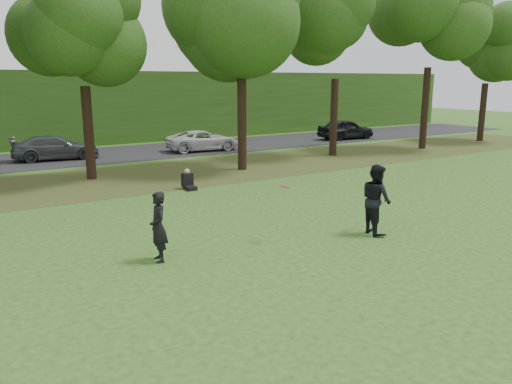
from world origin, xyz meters
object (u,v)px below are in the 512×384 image
at_px(frisbee, 285,187).
at_px(seated_person, 188,182).
at_px(player_right, 376,199).
at_px(player_left, 158,227).

distance_m(frisbee, seated_person, 7.77).
relative_size(player_right, frisbee, 5.72).
bearing_deg(player_left, seated_person, 157.81).
relative_size(player_left, seated_person, 2.10).
distance_m(player_right, seated_person, 8.74).
distance_m(player_left, frisbee, 3.60).
bearing_deg(player_left, frisbee, 91.39).
height_order(player_left, frisbee, player_left).
distance_m(player_left, player_right, 6.27).
distance_m(player_right, frisbee, 2.82).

